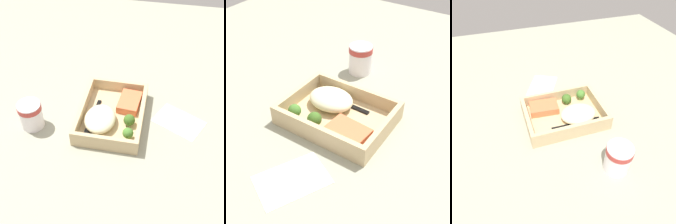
# 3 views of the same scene
# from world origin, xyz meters

# --- Properties ---
(ground_plane) EXTENTS (1.60, 1.60, 0.02)m
(ground_plane) POSITION_xyz_m (0.00, 0.00, -0.01)
(ground_plane) COLOR #999B85
(takeout_tray) EXTENTS (0.25, 0.19, 0.01)m
(takeout_tray) POSITION_xyz_m (0.00, 0.00, 0.01)
(takeout_tray) COLOR tan
(takeout_tray) RESTS_ON ground_plane
(tray_rim) EXTENTS (0.25, 0.19, 0.04)m
(tray_rim) POSITION_xyz_m (0.00, 0.00, 0.03)
(tray_rim) COLOR tan
(tray_rim) RESTS_ON takeout_tray
(salmon_fillet) EXTENTS (0.10, 0.07, 0.02)m
(salmon_fillet) POSITION_xyz_m (-0.06, 0.04, 0.02)
(salmon_fillet) COLOR #F16F43
(salmon_fillet) RESTS_ON takeout_tray
(mashed_potatoes) EXTENTS (0.11, 0.09, 0.04)m
(mashed_potatoes) POSITION_xyz_m (0.04, -0.03, 0.03)
(mashed_potatoes) COLOR beige
(mashed_potatoes) RESTS_ON takeout_tray
(broccoli_floret_1) EXTENTS (0.03, 0.03, 0.04)m
(broccoli_floret_1) POSITION_xyz_m (0.03, 0.06, 0.03)
(broccoli_floret_1) COLOR #83AE67
(broccoli_floret_1) RESTS_ON takeout_tray
(broccoli_floret_2) EXTENTS (0.03, 0.03, 0.04)m
(broccoli_floret_2) POSITION_xyz_m (0.08, 0.06, 0.03)
(broccoli_floret_2) COLOR #7CA451
(broccoli_floret_2) RESTS_ON takeout_tray
(fork) EXTENTS (0.16, 0.02, 0.00)m
(fork) POSITION_xyz_m (0.03, -0.05, 0.01)
(fork) COLOR black
(fork) RESTS_ON takeout_tray
(paper_cup) EXTENTS (0.07, 0.07, 0.08)m
(paper_cup) POSITION_xyz_m (0.07, -0.22, 0.05)
(paper_cup) COLOR white
(paper_cup) RESTS_ON ground_plane
(receipt_slip) EXTENTS (0.15, 0.17, 0.00)m
(receipt_slip) POSITION_xyz_m (-0.02, 0.20, 0.00)
(receipt_slip) COLOR white
(receipt_slip) RESTS_ON ground_plane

